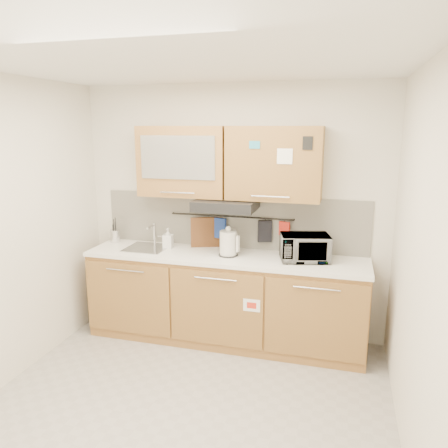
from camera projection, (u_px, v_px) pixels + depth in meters
The scene contains 20 objects.
floor at pixel (184, 409), 3.44m from camera, with size 3.20×3.20×0.00m, color #9E9993.
ceiling at pixel (176, 60), 2.87m from camera, with size 3.20×3.20×0.00m, color white.
wall_back at pixel (232, 212), 4.57m from camera, with size 3.20×3.20×0.00m, color silver.
wall_right at pixel (419, 269), 2.74m from camera, with size 3.00×3.00×0.00m, color silver.
base_cabinet at pixel (224, 303), 4.47m from camera, with size 2.80×0.64×0.88m.
countertop at pixel (224, 257), 4.36m from camera, with size 2.82×0.62×0.04m, color white.
backsplash at pixel (232, 221), 4.58m from camera, with size 2.80×0.02×0.56m, color silver.
upper_cabinets at pixel (227, 162), 4.29m from camera, with size 1.82×0.37×0.70m.
range_hood at pixel (226, 205), 4.31m from camera, with size 0.60×0.46×0.10m, color black.
sink at pixel (147, 248), 4.60m from camera, with size 0.42×0.40×0.26m.
utensil_rail at pixel (231, 217), 4.53m from camera, with size 0.02×0.02×1.30m, color black.
utensil_crock at pixel (115, 236), 4.83m from camera, with size 0.13×0.13×0.27m.
kettle at pixel (228, 244), 4.31m from camera, with size 0.22×0.21×0.30m.
toaster at pixel (308, 251), 4.11m from camera, with size 0.29×0.20×0.21m.
microwave at pixel (305, 248), 4.15m from camera, with size 0.46×0.31×0.25m, color #999999.
soap_bottle at pixel (168, 238), 4.59m from camera, with size 0.10×0.10×0.21m, color #999999.
cutting_board at pixel (208, 238), 4.63m from camera, with size 0.37×0.03×0.46m, color brown.
oven_mitt at pixel (220, 228), 4.57m from camera, with size 0.13×0.03×0.21m, color navy.
dark_pouch at pixel (265, 231), 4.45m from camera, with size 0.14×0.04×0.22m, color black.
pot_holder at pixel (284, 229), 4.39m from camera, with size 0.11×0.02×0.14m, color #B12317.
Camera 1 is at (1.11, -2.84, 2.18)m, focal length 35.00 mm.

